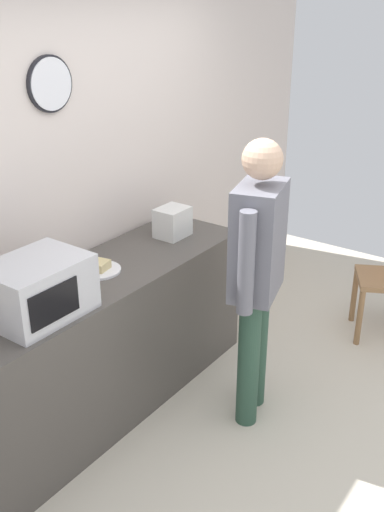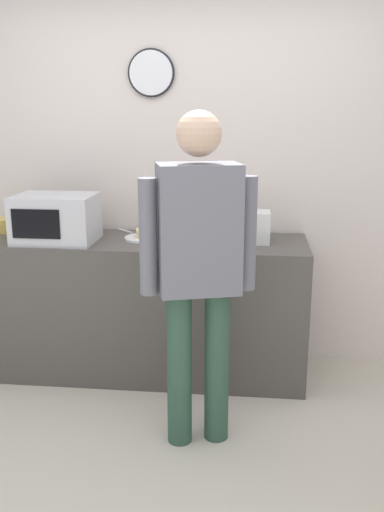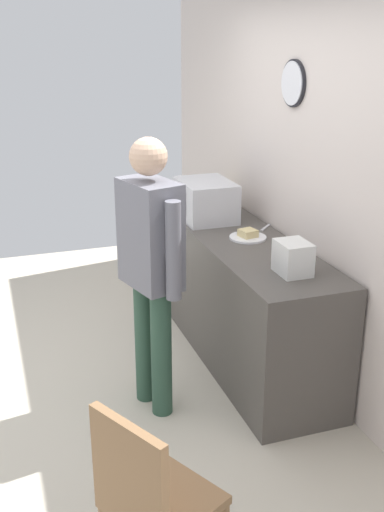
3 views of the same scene
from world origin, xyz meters
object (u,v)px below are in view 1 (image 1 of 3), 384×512
Objects in this scene: microwave at (38,288)px; spoon_utensil at (50,272)px; person_standing at (257,265)px; toaster at (172,222)px; sandwich_plate at (99,268)px.

microwave is 0.52m from spoon_utensil.
microwave is at bearing 144.29° from person_standing.
spoon_utensil is at bearing 120.43° from person_standing.
spoon_utensil is (-0.88, 0.24, -0.10)m from toaster.
spoon_utensil is 1.22m from person_standing.
toaster is 0.85m from person_standing.
sandwich_plate is 0.29m from spoon_utensil.
sandwich_plate is 1.19× the size of toaster.
person_standing is (0.98, -0.70, -0.05)m from microwave.
toaster is 0.13× the size of person_standing.
microwave is 2.27× the size of toaster.
toaster reaches higher than sandwich_plate.
microwave is at bearing -175.21° from toaster.
microwave is 1.25m from toaster.
spoon_utensil is at bearing 43.05° from microwave.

